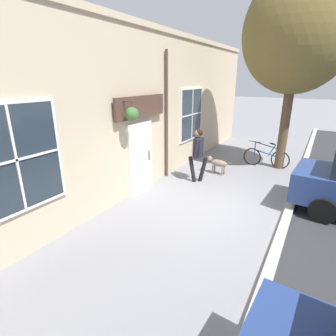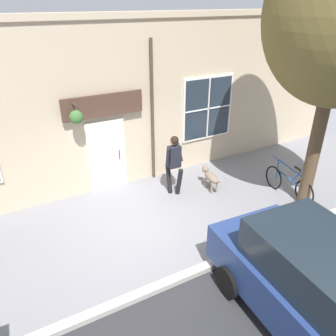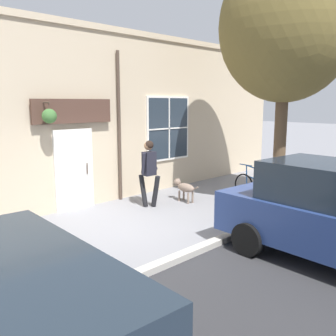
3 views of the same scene
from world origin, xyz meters
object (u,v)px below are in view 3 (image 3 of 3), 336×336
at_px(dog_on_leash, 184,187).
at_px(leaning_bicycle, 260,186).
at_px(street_tree_by_curb, 285,32).
at_px(pedestrian_walking, 149,167).

xyz_separation_m(dog_on_leash, leaning_bicycle, (1.35, 1.76, -0.03)).
relative_size(dog_on_leash, street_tree_by_curb, 0.15).
distance_m(pedestrian_walking, street_tree_by_curb, 5.03).
bearing_deg(dog_on_leash, leaning_bicycle, 52.63).
xyz_separation_m(pedestrian_walking, leaning_bicycle, (1.64, 2.82, -0.71)).
bearing_deg(leaning_bicycle, dog_on_leash, -127.37).
xyz_separation_m(pedestrian_walking, dog_on_leash, (0.30, 1.06, -0.68)).
relative_size(pedestrian_walking, street_tree_by_curb, 0.26).
bearing_deg(pedestrian_walking, street_tree_by_curb, 53.72).
xyz_separation_m(dog_on_leash, street_tree_by_curb, (1.84, 1.85, 4.18)).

